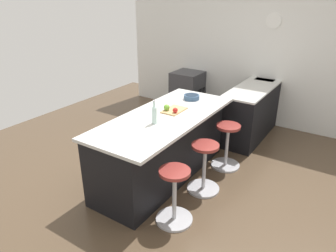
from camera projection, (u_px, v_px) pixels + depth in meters
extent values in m
plane|color=brown|center=(169.00, 177.00, 4.58)|extent=(7.34, 7.34, 0.00)
cube|color=silver|center=(247.00, 54.00, 6.20)|extent=(0.12, 5.46, 2.69)
cylinder|color=white|center=(274.00, 20.00, 5.65)|extent=(0.03, 0.28, 0.28)
cube|color=black|center=(259.00, 106.00, 6.06)|extent=(2.49, 0.60, 0.90)
cube|color=silver|center=(261.00, 83.00, 5.88)|extent=(2.49, 0.60, 0.03)
cube|color=#38383D|center=(266.00, 81.00, 6.13)|extent=(0.44, 0.36, 0.12)
cylinder|color=#B7B7BC|center=(260.00, 70.00, 6.13)|extent=(0.02, 0.02, 0.28)
cube|color=#38383D|center=(187.00, 92.00, 6.86)|extent=(0.60, 0.60, 0.90)
cube|color=black|center=(200.00, 97.00, 6.73)|extent=(0.44, 0.01, 0.32)
cube|color=black|center=(162.00, 147.00, 4.46)|extent=(2.30, 0.80, 0.92)
cube|color=silver|center=(165.00, 117.00, 4.24)|extent=(2.36, 1.00, 0.04)
cylinder|color=#B7B7BC|center=(225.00, 165.00, 4.87)|extent=(0.44, 0.44, 0.03)
cylinder|color=#B7B7BC|center=(227.00, 147.00, 4.74)|extent=(0.05, 0.05, 0.63)
cylinder|color=maroon|center=(228.00, 126.00, 4.61)|extent=(0.36, 0.36, 0.04)
cylinder|color=#B7B7BC|center=(203.00, 188.00, 4.30)|extent=(0.44, 0.44, 0.03)
cylinder|color=#B7B7BC|center=(204.00, 168.00, 4.17)|extent=(0.05, 0.05, 0.63)
cylinder|color=maroon|center=(205.00, 146.00, 4.03)|extent=(0.36, 0.36, 0.04)
cylinder|color=#B7B7BC|center=(174.00, 219.00, 3.73)|extent=(0.44, 0.44, 0.03)
cylinder|color=#B7B7BC|center=(174.00, 197.00, 3.60)|extent=(0.05, 0.05, 0.63)
cylinder|color=maroon|center=(175.00, 172.00, 3.46)|extent=(0.36, 0.36, 0.04)
cube|color=tan|center=(174.00, 110.00, 4.39)|extent=(0.36, 0.24, 0.02)
sphere|color=#609E2D|center=(167.00, 107.00, 4.34)|extent=(0.09, 0.09, 0.09)
sphere|color=red|center=(175.00, 110.00, 4.26)|extent=(0.07, 0.07, 0.07)
cylinder|color=silver|center=(154.00, 115.00, 3.94)|extent=(0.06, 0.06, 0.22)
cylinder|color=silver|center=(154.00, 104.00, 3.88)|extent=(0.03, 0.03, 0.08)
cylinder|color=#B7B7BC|center=(154.00, 101.00, 3.86)|extent=(0.03, 0.03, 0.02)
cylinder|color=#334C6B|center=(192.00, 97.00, 4.84)|extent=(0.24, 0.24, 0.07)
cylinder|color=#192635|center=(192.00, 96.00, 4.84)|extent=(0.20, 0.20, 0.04)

